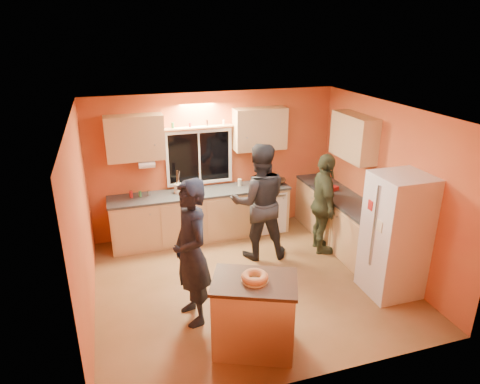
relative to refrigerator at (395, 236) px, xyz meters
name	(u,v)px	position (x,y,z in m)	size (l,w,h in m)	color
ground	(249,282)	(-1.89, 0.80, -0.90)	(4.50, 4.50, 0.00)	brown
room_shell	(249,173)	(-1.77, 1.21, 0.72)	(4.54, 4.04, 2.61)	#CB6734
back_counter	(221,212)	(-1.88, 2.50, -0.45)	(4.23, 0.62, 0.90)	tan
right_counter	(348,226)	(0.06, 1.30, -0.45)	(0.62, 1.84, 0.90)	tan
refrigerator	(395,236)	(0.00, 0.00, 0.00)	(0.72, 0.70, 1.80)	silver
island	(254,314)	(-2.29, -0.54, -0.42)	(1.16, 1.00, 0.94)	tan
bundt_pastry	(255,277)	(-2.29, -0.54, 0.09)	(0.31, 0.31, 0.09)	#B9814B
person_left	(191,253)	(-2.86, 0.23, 0.08)	(0.71, 0.47, 1.96)	black
person_center	(259,202)	(-1.48, 1.57, 0.08)	(0.95, 0.74, 1.95)	black
person_right	(324,204)	(-0.39, 1.39, -0.03)	(1.02, 0.42, 1.74)	#303723
mixing_bowl	(277,181)	(-0.79, 2.49, 0.04)	(0.33, 0.33, 0.08)	black
utensil_crock	(178,188)	(-2.63, 2.55, 0.09)	(0.14, 0.14, 0.17)	beige
potted_plant	(378,208)	(0.10, 0.60, 0.16)	(0.28, 0.25, 0.31)	gray
red_box	(333,188)	(0.05, 1.87, 0.04)	(0.16, 0.12, 0.07)	#A71C19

